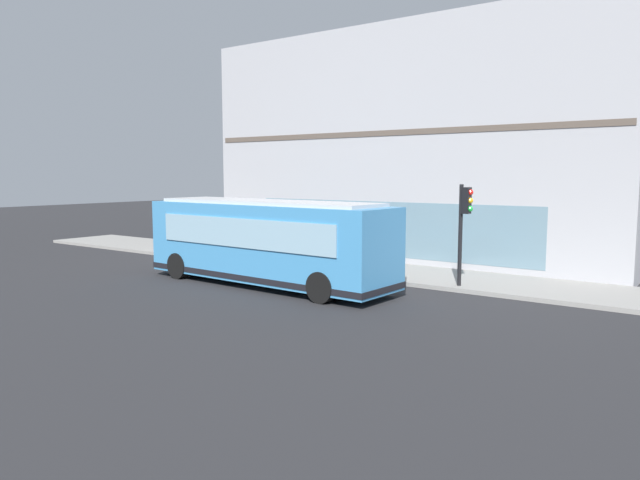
{
  "coord_description": "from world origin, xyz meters",
  "views": [
    {
      "loc": [
        -16.11,
        -12.8,
        4.01
      ],
      "look_at": [
        2.57,
        0.67,
        1.43
      ],
      "focal_mm": 33.13,
      "sensor_mm": 36.0,
      "label": 1
    }
  ],
  "objects_px": {
    "pedestrian_near_hydrant": "(249,235)",
    "pedestrian_by_light_pole": "(398,249)",
    "fire_hydrant": "(330,254)",
    "traffic_light_near_corner": "(464,215)",
    "newspaper_vending_box": "(246,250)",
    "city_bus_nearside": "(266,243)"
  },
  "relations": [
    {
      "from": "pedestrian_near_hydrant",
      "to": "pedestrian_by_light_pole",
      "type": "bearing_deg",
      "value": -97.5
    },
    {
      "from": "fire_hydrant",
      "to": "pedestrian_by_light_pole",
      "type": "height_order",
      "value": "pedestrian_by_light_pole"
    },
    {
      "from": "traffic_light_near_corner",
      "to": "newspaper_vending_box",
      "type": "xyz_separation_m",
      "value": [
        0.25,
        10.37,
        -2.0
      ]
    },
    {
      "from": "fire_hydrant",
      "to": "pedestrian_by_light_pole",
      "type": "xyz_separation_m",
      "value": [
        -1.33,
        -4.11,
        0.68
      ]
    },
    {
      "from": "pedestrian_by_light_pole",
      "to": "pedestrian_near_hydrant",
      "type": "xyz_separation_m",
      "value": [
        1.15,
        8.74,
        -0.08
      ]
    },
    {
      "from": "newspaper_vending_box",
      "to": "city_bus_nearside",
      "type": "bearing_deg",
      "value": -129.48
    },
    {
      "from": "newspaper_vending_box",
      "to": "fire_hydrant",
      "type": "bearing_deg",
      "value": -64.89
    },
    {
      "from": "city_bus_nearside",
      "to": "pedestrian_near_hydrant",
      "type": "bearing_deg",
      "value": 47.66
    },
    {
      "from": "city_bus_nearside",
      "to": "newspaper_vending_box",
      "type": "height_order",
      "value": "city_bus_nearside"
    },
    {
      "from": "city_bus_nearside",
      "to": "fire_hydrant",
      "type": "height_order",
      "value": "city_bus_nearside"
    },
    {
      "from": "traffic_light_near_corner",
      "to": "pedestrian_by_light_pole",
      "type": "bearing_deg",
      "value": 79.21
    },
    {
      "from": "traffic_light_near_corner",
      "to": "newspaper_vending_box",
      "type": "bearing_deg",
      "value": 88.64
    },
    {
      "from": "fire_hydrant",
      "to": "pedestrian_near_hydrant",
      "type": "bearing_deg",
      "value": 92.23
    },
    {
      "from": "city_bus_nearside",
      "to": "pedestrian_near_hydrant",
      "type": "relative_size",
      "value": 6.08
    },
    {
      "from": "city_bus_nearside",
      "to": "pedestrian_by_light_pole",
      "type": "relative_size",
      "value": 5.64
    },
    {
      "from": "traffic_light_near_corner",
      "to": "fire_hydrant",
      "type": "height_order",
      "value": "traffic_light_near_corner"
    },
    {
      "from": "pedestrian_by_light_pole",
      "to": "newspaper_vending_box",
      "type": "height_order",
      "value": "pedestrian_by_light_pole"
    },
    {
      "from": "pedestrian_by_light_pole",
      "to": "traffic_light_near_corner",
      "type": "bearing_deg",
      "value": -100.79
    },
    {
      "from": "fire_hydrant",
      "to": "newspaper_vending_box",
      "type": "relative_size",
      "value": 0.82
    },
    {
      "from": "traffic_light_near_corner",
      "to": "pedestrian_near_hydrant",
      "type": "bearing_deg",
      "value": 81.7
    },
    {
      "from": "fire_hydrant",
      "to": "newspaper_vending_box",
      "type": "bearing_deg",
      "value": 115.11
    },
    {
      "from": "city_bus_nearside",
      "to": "pedestrian_by_light_pole",
      "type": "xyz_separation_m",
      "value": [
        3.77,
        -3.33,
        -0.36
      ]
    }
  ]
}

